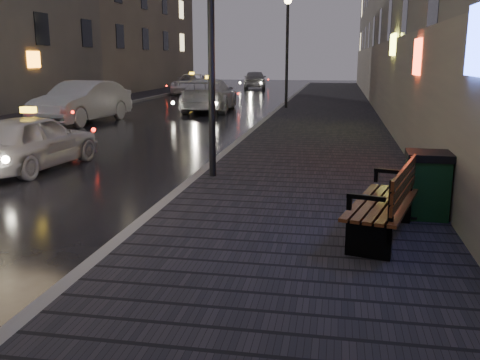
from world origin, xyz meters
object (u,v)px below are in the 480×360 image
object	(u,v)px
trash_bin	(427,184)
taxi_far	(192,84)
taxi_near	(31,141)
lamp_near	(211,11)
lamp_far	(287,39)
car_left_mid	(82,102)
taxi_mid	(209,95)
bench	(389,202)
car_far	(255,80)

from	to	relation	value
trash_bin	taxi_far	size ratio (longest dim) A/B	0.20
taxi_near	taxi_far	xyz separation A→B (m)	(-3.48, 26.91, 0.05)
taxi_near	taxi_far	world-z (taller)	taxi_far
lamp_near	lamp_far	bearing A→B (deg)	90.00
taxi_near	car_left_mid	bearing A→B (deg)	-65.48
lamp_near	taxi_mid	distance (m)	15.79
lamp_far	taxi_near	size ratio (longest dim) A/B	1.35
car_left_mid	taxi_far	xyz separation A→B (m)	(-0.37, 18.03, -0.12)
trash_bin	taxi_mid	world-z (taller)	taxi_mid
taxi_mid	taxi_far	distance (m)	13.13
trash_bin	taxi_far	xyz separation A→B (m)	(-11.95, 29.82, 0.05)
lamp_near	taxi_mid	xyz separation A→B (m)	(-3.71, 15.11, -2.69)
bench	lamp_near	bearing A→B (deg)	147.97
lamp_near	car_far	size ratio (longest dim) A/B	1.16
trash_bin	lamp_near	bearing A→B (deg)	151.63
car_left_mid	car_far	distance (m)	25.50
car_left_mid	taxi_mid	size ratio (longest dim) A/B	0.92
bench	taxi_near	xyz separation A→B (m)	(-7.79, 4.09, -0.00)
lamp_near	taxi_near	distance (m)	5.36
car_left_mid	car_far	world-z (taller)	car_left_mid
lamp_far	trash_bin	distance (m)	18.93
trash_bin	car_left_mid	bearing A→B (deg)	136.33
lamp_far	lamp_near	bearing A→B (deg)	-90.00
lamp_near	lamp_far	world-z (taller)	same
lamp_far	car_left_mid	xyz separation A→B (m)	(-7.62, -6.51, -2.66)
bench	car_left_mid	world-z (taller)	car_left_mid
bench	car_left_mid	size ratio (longest dim) A/B	0.42
car_left_mid	taxi_near	bearing A→B (deg)	-64.02
bench	taxi_far	xyz separation A→B (m)	(-11.27, 30.99, 0.05)
lamp_far	taxi_near	xyz separation A→B (m)	(-4.52, -15.39, -2.82)
taxi_far	lamp_far	bearing A→B (deg)	-59.65
trash_bin	car_far	world-z (taller)	car_far
trash_bin	car_left_mid	distance (m)	16.52
taxi_near	car_far	world-z (taller)	car_far
bench	taxi_far	distance (m)	32.98
lamp_far	taxi_far	bearing A→B (deg)	124.78
car_far	car_left_mid	bearing A→B (deg)	75.28
bench	taxi_mid	xyz separation A→B (m)	(-6.99, 18.58, 0.13)
taxi_near	car_far	bearing A→B (deg)	-84.85
lamp_near	taxi_mid	world-z (taller)	lamp_near
car_left_mid	lamp_far	bearing A→B (deg)	47.21
car_left_mid	taxi_far	size ratio (longest dim) A/B	0.98
taxi_near	car_left_mid	distance (m)	9.41
lamp_near	trash_bin	xyz separation A→B (m)	(3.95, -2.30, -2.82)
taxi_near	taxi_far	bearing A→B (deg)	-77.39
taxi_mid	lamp_near	bearing A→B (deg)	99.83
lamp_near	car_far	distance (m)	35.18
lamp_far	taxi_far	distance (m)	14.29
taxi_near	car_far	xyz separation A→B (m)	(0.06, 34.18, 0.11)
lamp_near	bench	distance (m)	5.55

